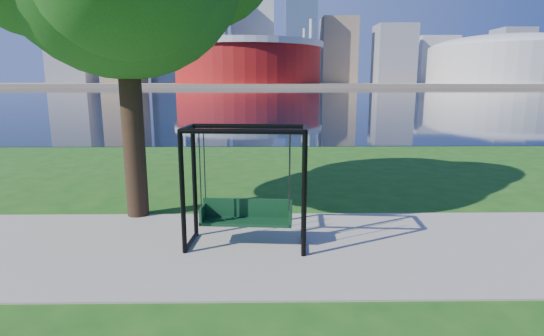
{
  "coord_description": "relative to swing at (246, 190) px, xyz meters",
  "views": [
    {
      "loc": [
        -0.23,
        -7.93,
        3.04
      ],
      "look_at": [
        -0.12,
        0.0,
        1.42
      ],
      "focal_mm": 28.0,
      "sensor_mm": 36.0,
      "label": 1
    }
  ],
  "objects": [
    {
      "name": "skyline",
      "position": [
        -3.67,
        319.79,
        34.8
      ],
      "size": [
        392.0,
        66.0,
        96.5
      ],
      "color": "gray",
      "rests_on": "far_bank"
    },
    {
      "name": "ground",
      "position": [
        0.6,
        0.4,
        -1.09
      ],
      "size": [
        900.0,
        900.0,
        0.0
      ],
      "primitive_type": "plane",
      "color": "#1E5114",
      "rests_on": "ground"
    },
    {
      "name": "swing",
      "position": [
        0.0,
        0.0,
        0.0
      ],
      "size": [
        2.28,
        1.12,
        2.26
      ],
      "rotation": [
        0.0,
        0.0,
        -0.08
      ],
      "color": "black",
      "rests_on": "ground"
    },
    {
      "name": "river",
      "position": [
        0.6,
        102.4,
        -1.08
      ],
      "size": [
        900.0,
        180.0,
        0.02
      ],
      "primitive_type": "cube",
      "color": "black",
      "rests_on": "ground"
    },
    {
      "name": "far_bank",
      "position": [
        0.6,
        306.4,
        -0.09
      ],
      "size": [
        900.0,
        228.0,
        2.0
      ],
      "primitive_type": "cube",
      "color": "#937F60",
      "rests_on": "ground"
    },
    {
      "name": "stadium",
      "position": [
        -9.4,
        235.4,
        13.13
      ],
      "size": [
        83.0,
        83.0,
        32.0
      ],
      "color": "maroon",
      "rests_on": "far_bank"
    },
    {
      "name": "arena",
      "position": [
        135.6,
        235.4,
        14.78
      ],
      "size": [
        84.0,
        84.0,
        26.56
      ],
      "color": "beige",
      "rests_on": "far_bank"
    },
    {
      "name": "path",
      "position": [
        0.6,
        -0.1,
        -1.08
      ],
      "size": [
        120.0,
        4.0,
        0.03
      ],
      "primitive_type": "cube",
      "color": "#9E937F",
      "rests_on": "ground"
    }
  ]
}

